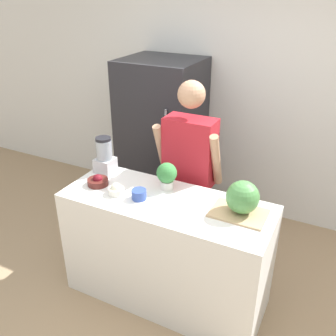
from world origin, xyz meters
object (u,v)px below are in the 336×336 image
bowl_cherries (98,181)px  bowl_small_blue (139,194)px  person (189,176)px  potted_plant (167,175)px  refrigerator (162,139)px  bowl_cream (116,190)px  watermelon (243,197)px  blender (105,156)px

bowl_cherries → bowl_small_blue: 0.40m
bowl_cherries → person: bearing=45.1°
person → potted_plant: person is taller
bowl_small_blue → potted_plant: size_ratio=0.51×
refrigerator → person: 0.96m
refrigerator → person: person is taller
bowl_cream → watermelon: bearing=10.5°
person → bowl_cherries: (-0.54, -0.55, 0.08)m
refrigerator → bowl_cherries: 1.28m
refrigerator → bowl_cherries: (0.09, -1.27, 0.11)m
bowl_cherries → bowl_small_blue: bearing=-5.6°
bowl_small_blue → potted_plant: potted_plant is taller
watermelon → bowl_cherries: size_ratio=1.40×
bowl_cherries → blender: bearing=110.3°
refrigerator → bowl_cream: 1.36m
watermelon → bowl_small_blue: size_ratio=2.08×
bowl_cherries → watermelon: bearing=5.7°
blender → bowl_cream: bearing=-43.2°
person → bowl_cream: person is taller
bowl_cherries → blender: (-0.08, 0.22, 0.11)m
bowl_small_blue → person: bearing=76.1°
bowl_cherries → bowl_cream: bearing=-15.0°
refrigerator → watermelon: bearing=-43.4°
person → blender: (-0.62, -0.33, 0.20)m
watermelon → bowl_cream: (-0.92, -0.17, -0.09)m
bowl_cream → person: bearing=61.1°
potted_plant → refrigerator: bearing=119.4°
potted_plant → watermelon: bearing=-7.2°
refrigerator → bowl_small_blue: refrigerator is taller
bowl_cream → blender: blender is taller
refrigerator → bowl_small_blue: (0.49, -1.31, 0.12)m
bowl_cream → bowl_cherries: bearing=165.0°
bowl_cream → bowl_small_blue: (0.19, 0.02, -0.00)m
person → refrigerator: bearing=131.6°
watermelon → blender: size_ratio=0.74×
refrigerator → potted_plant: refrigerator is taller
potted_plant → blender: bearing=177.5°
refrigerator → bowl_cream: size_ratio=14.04×
refrigerator → potted_plant: (0.61, -1.08, 0.20)m
refrigerator → watermelon: size_ratio=7.36×
watermelon → bowl_cream: bearing=-169.5°
refrigerator → watermelon: (1.22, -1.16, 0.21)m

